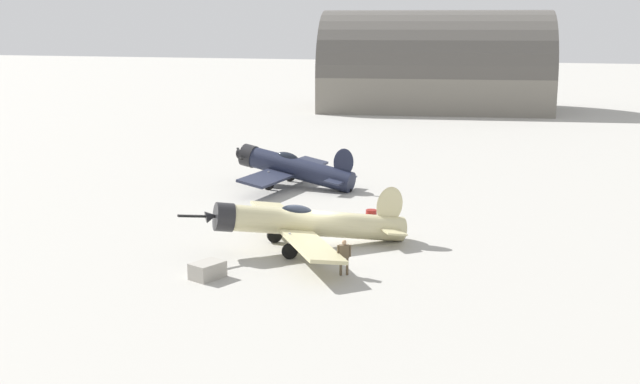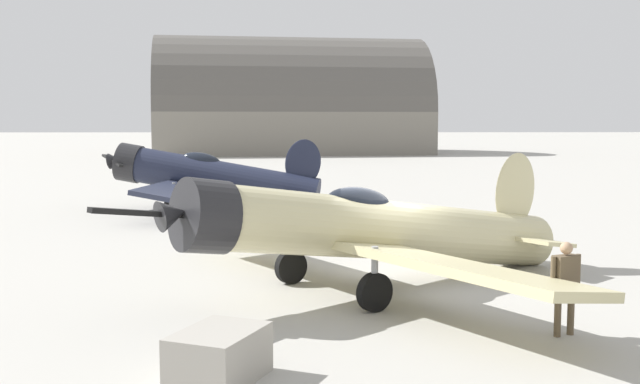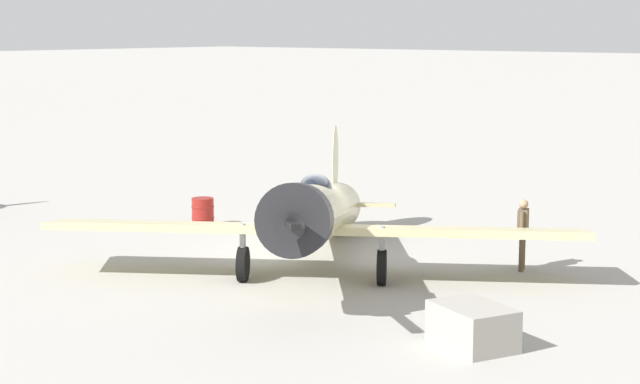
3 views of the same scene
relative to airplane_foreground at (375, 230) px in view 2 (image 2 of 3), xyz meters
The scene contains 7 objects.
ground_plane 1.46m from the airplane_foreground, 33.46° to the left, with size 400.00×400.00×0.00m, color #A8A59E.
airplane_foreground is the anchor object (origin of this frame).
airplane_mid_apron 15.94m from the airplane_foreground, 110.73° to the left, with size 9.94×10.72×3.24m.
ground_crew_mechanic 4.87m from the airplane_foreground, 50.84° to the right, with size 0.62×0.40×1.71m.
equipment_crate 6.73m from the airplane_foreground, 115.69° to the right, with size 1.57×1.80×0.77m.
fuel_drum 6.54m from the airplane_foreground, 70.53° to the left, with size 0.67×0.67×0.82m.
distant_hangar 69.16m from the airplane_foreground, 92.74° to the left, with size 31.74×20.68×16.91m.
Camera 2 is at (-2.04, -17.17, 3.90)m, focal length 42.10 mm.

